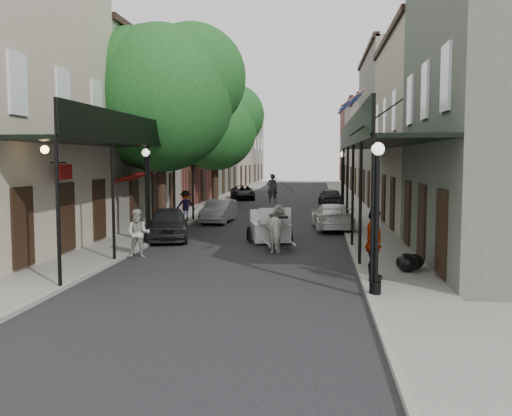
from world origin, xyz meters
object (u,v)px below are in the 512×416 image
(car_left_mid, at_px, (219,211))
(pedestrian_walking, at_px, (138,234))
(tree_near, at_px, (170,92))
(car_right_far, at_px, (330,197))
(pedestrian_sidewalk_right, at_px, (374,245))
(car_right_near, at_px, (332,217))
(tree_far, at_px, (220,124))
(car_left_near, at_px, (168,224))
(carriage, at_px, (269,214))
(car_left_far, at_px, (242,193))
(lamppost_right_far, at_px, (342,182))
(lamppost_right_near, at_px, (377,216))
(horse, at_px, (279,228))
(lamppost_left, at_px, (147,194))
(pedestrian_sidewalk_left, at_px, (185,205))

(car_left_mid, bearing_deg, pedestrian_walking, -90.93)
(tree_near, height_order, car_right_far, tree_near)
(pedestrian_sidewalk_right, relative_size, car_right_near, 0.45)
(tree_far, bearing_deg, car_left_near, -87.81)
(carriage, height_order, car_right_far, carriage)
(car_left_mid, relative_size, car_left_far, 0.88)
(lamppost_right_far, height_order, car_left_near, lamppost_right_far)
(lamppost_right_near, height_order, lamppost_right_far, same)
(horse, distance_m, pedestrian_sidewalk_right, 6.16)
(lamppost_right_near, height_order, car_left_far, lamppost_right_near)
(lamppost_left, height_order, horse, lamppost_left)
(lamppost_left, height_order, car_right_near, lamppost_left)
(lamppost_right_far, relative_size, car_left_far, 0.88)
(pedestrian_walking, relative_size, car_left_near, 0.41)
(lamppost_right_near, height_order, pedestrian_walking, lamppost_right_near)
(car_right_far, bearing_deg, car_left_near, 62.79)
(car_left_mid, relative_size, car_right_far, 1.00)
(horse, relative_size, car_left_near, 0.49)
(car_left_mid, bearing_deg, horse, -63.15)
(tree_near, relative_size, pedestrian_sidewalk_right, 4.88)
(car_left_near, xyz_separation_m, car_right_near, (6.98, 4.21, -0.06))
(carriage, bearing_deg, car_left_far, 87.21)
(horse, height_order, car_left_mid, horse)
(tree_near, height_order, lamppost_right_far, tree_near)
(lamppost_right_near, height_order, pedestrian_sidewalk_right, lamppost_right_near)
(horse, height_order, carriage, carriage)
(pedestrian_walking, bearing_deg, car_left_near, 83.25)
(horse, xyz_separation_m, car_left_far, (-4.84, 26.18, -0.26))
(tree_near, xyz_separation_m, car_left_far, (0.60, 20.99, -5.90))
(horse, bearing_deg, lamppost_left, -23.67)
(car_left_near, bearing_deg, car_right_far, 55.97)
(tree_near, height_order, car_left_mid, tree_near)
(tree_near, bearing_deg, car_right_near, 10.27)
(pedestrian_sidewalk_left, distance_m, pedestrian_sidewalk_right, 16.69)
(car_right_near, bearing_deg, tree_far, -64.15)
(car_left_far, relative_size, car_right_far, 1.14)
(lamppost_left, relative_size, pedestrian_sidewalk_right, 1.88)
(pedestrian_walking, bearing_deg, lamppost_left, 93.29)
(tree_far, height_order, pedestrian_sidewalk_left, tree_far)
(horse, height_order, car_right_far, horse)
(lamppost_left, height_order, carriage, lamppost_left)
(tree_far, height_order, car_left_mid, tree_far)
(lamppost_right_far, xyz_separation_m, pedestrian_sidewalk_right, (0.10, -18.40, -0.94))
(tree_far, bearing_deg, lamppost_right_far, -36.51)
(lamppost_right_near, bearing_deg, car_left_mid, 112.72)
(carriage, relative_size, car_left_far, 0.67)
(pedestrian_sidewalk_left, distance_m, car_right_far, 14.63)
(lamppost_right_far, bearing_deg, pedestrian_sidewalk_left, -154.27)
(car_left_mid, distance_m, car_right_near, 6.46)
(lamppost_right_near, relative_size, lamppost_left, 1.00)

